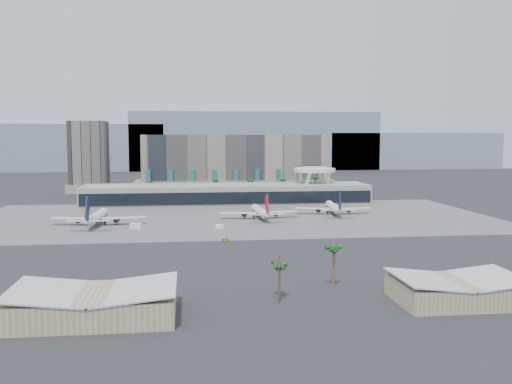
{
  "coord_description": "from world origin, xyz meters",
  "views": [
    {
      "loc": [
        -24.11,
        -230.87,
        41.0
      ],
      "look_at": [
        9.06,
        40.0,
        14.22
      ],
      "focal_mm": 40.0,
      "sensor_mm": 36.0,
      "label": 1
    }
  ],
  "objects": [
    {
      "name": "hangar_right",
      "position": [
        42.0,
        -100.0,
        2.95
      ],
      "size": [
        30.55,
        20.6,
        6.89
      ],
      "color": "tan",
      "rests_on": "ground"
    },
    {
      "name": "ground",
      "position": [
        0.0,
        0.0,
        0.0
      ],
      "size": [
        900.0,
        900.0,
        0.0
      ],
      "primitive_type": "plane",
      "color": "#232326",
      "rests_on": "ground"
    },
    {
      "name": "near_palm_a",
      "position": [
        -1.25,
        -91.96,
        7.25
      ],
      "size": [
        6.0,
        6.0,
        10.05
      ],
      "color": "brown",
      "rests_on": "ground"
    },
    {
      "name": "saucer_structure",
      "position": [
        55.0,
        116.0,
        18.45
      ],
      "size": [
        26.0,
        26.0,
        21.89
      ],
      "color": "white",
      "rests_on": "ground"
    },
    {
      "name": "hangar_left",
      "position": [
        -45.0,
        -102.0,
        3.2
      ],
      "size": [
        36.65,
        22.6,
        7.55
      ],
      "color": "tan",
      "rests_on": "ground"
    },
    {
      "name": "airliner_right",
      "position": [
        52.68,
        59.72,
        3.63
      ],
      "size": [
        40.4,
        41.74,
        14.41
      ],
      "rotation": [
        0.0,
        0.0,
        -0.09
      ],
      "color": "white",
      "rests_on": "ground"
    },
    {
      "name": "mountain_ridge",
      "position": [
        27.88,
        470.0,
        29.89
      ],
      "size": [
        680.0,
        60.0,
        70.0
      ],
      "color": "gray",
      "rests_on": "ground"
    },
    {
      "name": "hotel",
      "position": [
        10.0,
        174.41,
        16.81
      ],
      "size": [
        140.0,
        30.0,
        42.0
      ],
      "color": "#9F907B",
      "rests_on": "ground"
    },
    {
      "name": "near_palm_b",
      "position": [
        15.39,
        -82.39,
        9.34
      ],
      "size": [
        6.0,
        6.0,
        12.18
      ],
      "color": "brown",
      "rests_on": "ground"
    },
    {
      "name": "utility_pole",
      "position": [
        -2.0,
        -96.09,
        7.14
      ],
      "size": [
        3.2,
        0.85,
        12.0
      ],
      "color": "#4C3826",
      "rests_on": "ground"
    },
    {
      "name": "taxiway_sign",
      "position": [
        -9.33,
        -11.54,
        0.51
      ],
      "size": [
        2.27,
        0.65,
        1.02
      ],
      "rotation": [
        0.0,
        0.0,
        0.15
      ],
      "color": "black",
      "rests_on": "ground"
    },
    {
      "name": "service_vehicle_a",
      "position": [
        -46.55,
        23.69,
        1.24
      ],
      "size": [
        5.6,
        4.12,
        2.47
      ],
      "primitive_type": "cube",
      "rotation": [
        0.0,
        0.0,
        -0.37
      ],
      "color": "white",
      "rests_on": "ground"
    },
    {
      "name": "palm_row",
      "position": [
        7.0,
        145.0,
        10.5
      ],
      "size": [
        157.8,
        2.8,
        13.1
      ],
      "color": "brown",
      "rests_on": "ground"
    },
    {
      "name": "office_tower",
      "position": [
        -95.0,
        200.0,
        22.94
      ],
      "size": [
        30.0,
        30.0,
        52.0
      ],
      "color": "black",
      "rests_on": "ground"
    },
    {
      "name": "terminal",
      "position": [
        0.0,
        109.84,
        6.52
      ],
      "size": [
        170.0,
        32.5,
        14.5
      ],
      "color": "#A69F92",
      "rests_on": "ground"
    },
    {
      "name": "apron_pad",
      "position": [
        0.0,
        55.0,
        0.03
      ],
      "size": [
        260.0,
        130.0,
        0.06
      ],
      "primitive_type": "cube",
      "color": "#5B5B59",
      "rests_on": "ground"
    },
    {
      "name": "airliner_centre",
      "position": [
        12.16,
        48.35,
        3.61
      ],
      "size": [
        40.24,
        41.5,
        14.32
      ],
      "rotation": [
        0.0,
        0.0,
        0.06
      ],
      "color": "white",
      "rests_on": "ground"
    },
    {
      "name": "airliner_left",
      "position": [
        -65.35,
        36.43,
        3.93
      ],
      "size": [
        43.77,
        45.12,
        15.57
      ],
      "rotation": [
        0.0,
        0.0,
        -0.05
      ],
      "color": "white",
      "rests_on": "ground"
    },
    {
      "name": "service_vehicle_b",
      "position": [
        -9.72,
        20.51,
        0.89
      ],
      "size": [
        3.62,
        2.28,
        1.78
      ],
      "primitive_type": "cube",
      "rotation": [
        0.0,
        0.0,
        -0.09
      ],
      "color": "white",
      "rests_on": "ground"
    }
  ]
}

